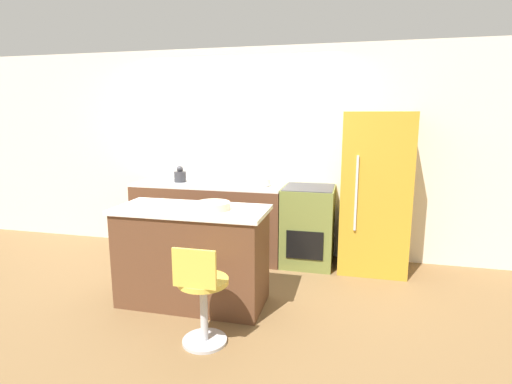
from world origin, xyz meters
TOP-DOWN VIEW (x-y plane):
  - ground_plane at (0.00, 0.00)m, footprint 14.00×14.00m
  - wall_back at (0.00, 0.68)m, footprint 8.00×0.06m
  - back_counter at (-0.28, 0.33)m, footprint 1.89×0.63m
  - kitchen_island at (0.03, -0.97)m, footprint 1.42×0.64m
  - oven_range at (0.97, 0.33)m, footprint 0.60×0.64m
  - refrigerator at (1.72, 0.34)m, footprint 0.75×0.65m
  - stool_chair at (0.38, -1.63)m, footprint 0.39×0.39m
  - kettle at (-0.66, 0.32)m, footprint 0.15×0.15m
  - mixing_bowl at (0.38, 0.32)m, footprint 0.26×0.26m
  - fruit_bowl at (0.25, -0.99)m, footprint 0.31×0.31m

SIDE VIEW (x-z plane):
  - ground_plane at x=0.00m, z-range 0.00..0.00m
  - stool_chair at x=0.38m, z-range -0.02..0.81m
  - back_counter at x=-0.28m, z-range 0.00..0.94m
  - kitchen_island at x=0.03m, z-range 0.00..0.94m
  - oven_range at x=0.97m, z-range 0.00..0.94m
  - refrigerator at x=1.72m, z-range 0.00..1.81m
  - fruit_bowl at x=0.25m, z-range 0.93..1.00m
  - mixing_bowl at x=0.38m, z-range 0.94..1.03m
  - kettle at x=-0.66m, z-range 0.92..1.13m
  - wall_back at x=0.00m, z-range 0.00..2.60m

